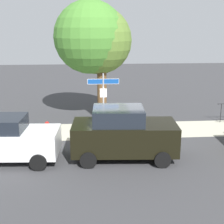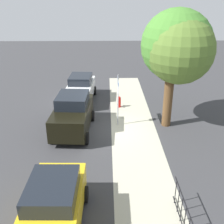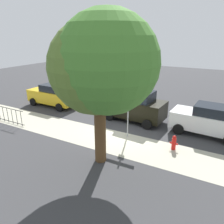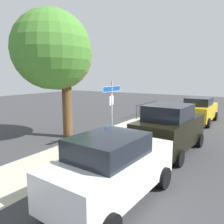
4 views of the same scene
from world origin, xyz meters
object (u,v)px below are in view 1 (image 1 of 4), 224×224
Objects in this scene: shade_tree at (94,40)px; car_white at (6,139)px; street_sign at (103,94)px; car_black at (123,134)px; fire_hydrant at (47,129)px.

shade_tree is 7.71m from car_white.
street_sign is 4.88m from car_white.
car_black is at bearing -80.19° from shade_tree.
shade_tree is at bearing 61.31° from car_white.
street_sign is 3.24m from fire_hydrant.
car_white reaches higher than fire_hydrant.
car_black is at bearing -39.29° from fire_hydrant.
street_sign is 0.73× the size of car_black.
car_white is (-3.64, -5.78, -3.56)m from shade_tree.
shade_tree reaches higher than car_black.
street_sign reaches higher than car_black.
car_black is (4.65, -0.04, 0.12)m from car_white.
fire_hydrant is at bearing 175.83° from street_sign.
street_sign is at bearing 35.98° from car_white.
street_sign is 3.98× the size of fire_hydrant.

